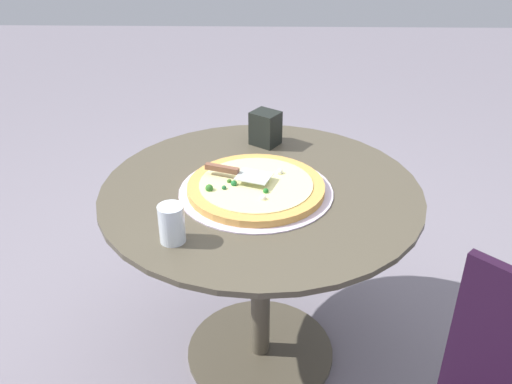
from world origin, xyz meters
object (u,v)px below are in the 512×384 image
Objects in this scene: pizza_server at (237,172)px; drinking_cup at (172,224)px; pizza_on_tray at (256,188)px; patio_table at (261,237)px; napkin_dispenser at (265,128)px.

drinking_cup reaches higher than pizza_server.
drinking_cup is (0.21, 0.26, 0.04)m from pizza_on_tray.
patio_table is 0.44m from drinking_cup.
pizza_on_tray is 0.35m from napkin_dispenser.
patio_table is 2.11× the size of pizza_on_tray.
pizza_on_tray is 0.34m from drinking_cup.
patio_table is 8.22× the size of napkin_dispenser.
pizza_server is (0.07, -0.00, 0.24)m from patio_table.
pizza_server is at bearing -23.95° from pizza_on_tray.
pizza_on_tray is 0.07m from pizza_server.
patio_table is 0.20m from pizza_on_tray.
drinking_cup is 0.66m from napkin_dispenser.
pizza_server is 1.77× the size of napkin_dispenser.
pizza_server is at bearing 109.36° from napkin_dispenser.
drinking_cup is (0.23, 0.29, 0.24)m from patio_table.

